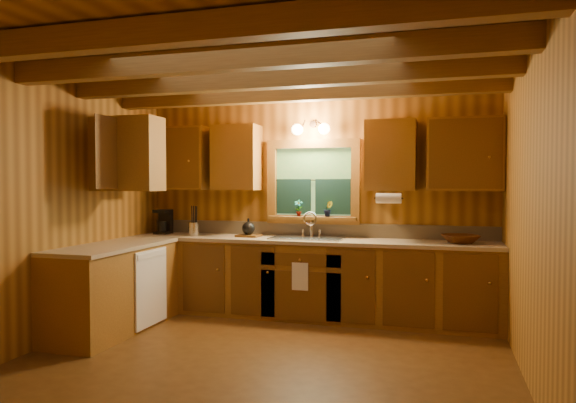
{
  "coord_description": "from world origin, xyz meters",
  "views": [
    {
      "loc": [
        1.46,
        -4.22,
        1.53
      ],
      "look_at": [
        0.0,
        0.8,
        1.35
      ],
      "focal_mm": 32.86,
      "sensor_mm": 36.0,
      "label": 1
    }
  ],
  "objects_px": {
    "sink": "(308,242)",
    "wicker_basket": "(460,239)",
    "coffee_maker": "(164,222)",
    "cutting_board": "(248,236)"
  },
  "relations": [
    {
      "from": "cutting_board",
      "to": "sink",
      "type": "bearing_deg",
      "value": 4.3
    },
    {
      "from": "coffee_maker",
      "to": "cutting_board",
      "type": "relative_size",
      "value": 1.12
    },
    {
      "from": "sink",
      "to": "wicker_basket",
      "type": "bearing_deg",
      "value": -0.46
    },
    {
      "from": "coffee_maker",
      "to": "wicker_basket",
      "type": "height_order",
      "value": "coffee_maker"
    },
    {
      "from": "sink",
      "to": "coffee_maker",
      "type": "bearing_deg",
      "value": 177.73
    },
    {
      "from": "coffee_maker",
      "to": "cutting_board",
      "type": "distance_m",
      "value": 1.17
    },
    {
      "from": "coffee_maker",
      "to": "wicker_basket",
      "type": "distance_m",
      "value": 3.54
    },
    {
      "from": "coffee_maker",
      "to": "wicker_basket",
      "type": "relative_size",
      "value": 0.82
    },
    {
      "from": "sink",
      "to": "wicker_basket",
      "type": "relative_size",
      "value": 2.23
    },
    {
      "from": "coffee_maker",
      "to": "sink",
      "type": "bearing_deg",
      "value": -2.36
    }
  ]
}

